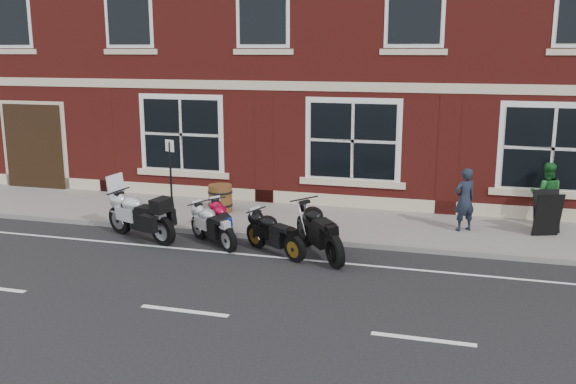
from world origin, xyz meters
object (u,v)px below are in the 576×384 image
Objects in this scene: moto_sport_black at (275,232)px; pedestrian_right at (546,194)px; moto_sport_red at (224,221)px; parking_sign at (171,175)px; a_board_sign at (547,213)px; moto_sport_silver at (213,224)px; moto_naked_black at (320,228)px; moto_touring_silver at (140,214)px; barrel_planter at (220,198)px; pedestrian_left at (465,200)px.

moto_sport_black is 6.92m from pedestrian_right.
pedestrian_right is at bearing -11.20° from moto_sport_red.
moto_sport_red is at bearing -4.09° from parking_sign.
a_board_sign is at bearing 85.22° from pedestrian_right.
moto_sport_silver is at bearing -14.75° from parking_sign.
moto_sport_black is 0.99m from moto_naked_black.
moto_sport_silver is (1.85, 0.01, -0.12)m from moto_touring_silver.
pedestrian_right is at bearing 6.66° from barrel_planter.
barrel_planter is at bearing -36.94° from pedestrian_left.
moto_sport_black reaches higher than moto_sport_red.
pedestrian_right is 9.27m from parking_sign.
moto_sport_red is at bearing -65.97° from barrel_planter.
pedestrian_left is 0.73× the size of parking_sign.
pedestrian_left reaches higher than a_board_sign.
moto_sport_red is 1.04× the size of moto_sport_silver.
pedestrian_left is at bearing 31.27° from parking_sign.
moto_sport_silver is at bearing -71.70° from barrel_planter.
pedestrian_right is 1.50× the size of a_board_sign.
pedestrian_left is at bearing -22.85° from moto_sport_black.
moto_sport_silver is at bearing 23.27° from pedestrian_right.
parking_sign is at bearing 12.26° from pedestrian_right.
moto_touring_silver is 9.85m from pedestrian_right.
moto_touring_silver is 2.05× the size of a_board_sign.
moto_sport_black reaches higher than moto_sport_silver.
moto_touring_silver is 1.33× the size of moto_sport_red.
parking_sign is (-7.06, -1.16, 0.44)m from pedestrian_left.
moto_touring_silver is 1.03× the size of parking_sign.
moto_sport_black is 6.41m from a_board_sign.
moto_sport_black is 1.57× the size of a_board_sign.
moto_touring_silver reaches higher than barrel_planter.
moto_sport_red is 1.54× the size of a_board_sign.
barrel_planter is at bearing 80.43° from parking_sign.
moto_sport_black and barrel_planter have the same top height.
moto_sport_red is at bearing 133.89° from moto_naked_black.
moto_sport_red is at bearing -15.13° from pedestrian_left.
moto_touring_silver is at bearing -112.40° from barrel_planter.
moto_sport_black is 1.06× the size of moto_sport_silver.
pedestrian_right is (5.83, 3.70, 0.41)m from moto_sport_black.
parking_sign is (-3.15, 1.46, 0.83)m from moto_sport_black.
a_board_sign is at bearing -7.66° from moto_naked_black.
pedestrian_left is (3.91, 2.62, 0.39)m from moto_sport_black.
pedestrian_right is 0.98m from a_board_sign.
moto_sport_red is 7.89m from pedestrian_right.
moto_sport_silver is 5.95m from pedestrian_left.
pedestrian_right reaches higher than moto_sport_silver.
moto_sport_black is 1.08× the size of pedestrian_left.
moto_sport_silver is 0.75× the size of parking_sign.
barrel_planter is at bearing 0.21° from moto_touring_silver.
moto_sport_red is 0.78× the size of parking_sign.
moto_sport_red is 2.34m from barrel_planter.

